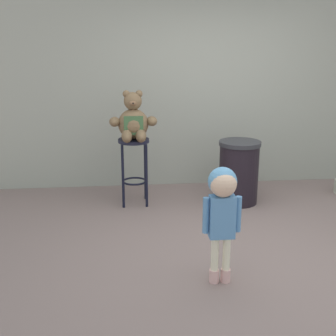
{
  "coord_description": "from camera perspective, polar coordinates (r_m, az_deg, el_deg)",
  "views": [
    {
      "loc": [
        -1.15,
        -3.74,
        1.92
      ],
      "look_at": [
        -0.72,
        0.51,
        0.7
      ],
      "focal_mm": 46.5,
      "sensor_mm": 36.0,
      "label": 1
    }
  ],
  "objects": [
    {
      "name": "bar_stool_with_teddy",
      "position": [
        5.3,
        -4.47,
        1.26
      ],
      "size": [
        0.38,
        0.38,
        0.82
      ],
      "color": "#1C1C2F",
      "rests_on": "ground_plane"
    },
    {
      "name": "ground_plane",
      "position": [
        4.36,
        10.25,
        -10.43
      ],
      "size": [
        24.0,
        24.0,
        0.0
      ],
      "primitive_type": "plane",
      "color": "slate"
    },
    {
      "name": "trash_bin",
      "position": [
        5.44,
        9.25,
        -0.51
      ],
      "size": [
        0.51,
        0.51,
        0.78
      ],
      "color": "black",
      "rests_on": "ground_plane"
    },
    {
      "name": "child_walking",
      "position": [
        3.49,
        7.13,
        -4.28
      ],
      "size": [
        0.31,
        0.25,
        0.99
      ],
      "rotation": [
        0.0,
        0.0,
        1.08
      ],
      "color": "beige",
      "rests_on": "ground_plane"
    },
    {
      "name": "building_wall",
      "position": [
        6.11,
        5.19,
        14.39
      ],
      "size": [
        7.3,
        0.3,
        3.51
      ],
      "primitive_type": "cube",
      "color": "#9B9D8F",
      "rests_on": "ground_plane"
    },
    {
      "name": "teddy_bear",
      "position": [
        5.18,
        -4.57,
        6.01
      ],
      "size": [
        0.57,
        0.51,
        0.58
      ],
      "color": "brown",
      "rests_on": "bar_stool_with_teddy"
    }
  ]
}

